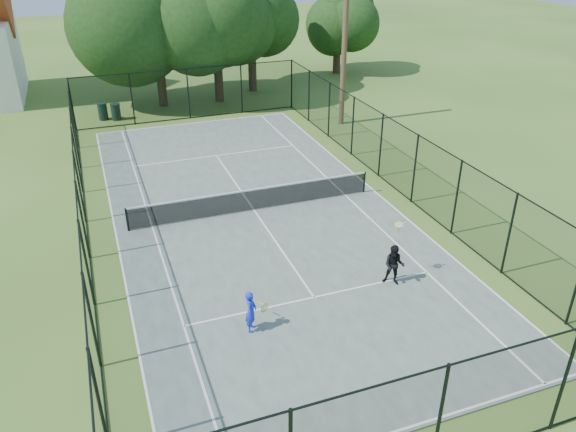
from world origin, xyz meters
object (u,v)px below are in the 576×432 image
object	(u,v)px
trash_bin_left	(103,111)
trash_bin_right	(116,112)
tennis_net	(254,199)
utility_pole	(344,48)
player_black	(394,265)
player_blue	(251,311)

from	to	relation	value
trash_bin_left	trash_bin_right	xyz separation A→B (m)	(0.72, -0.30, -0.02)
tennis_net	utility_pole	xyz separation A→B (m)	(8.10, 9.00, 3.78)
utility_pole	trash_bin_left	bearing A→B (deg)	156.86
utility_pole	player_black	distance (m)	16.86
utility_pole	player_black	xyz separation A→B (m)	(-5.40, -15.56, -3.59)
trash_bin_left	utility_pole	size ratio (longest dim) A/B	0.12
player_blue	tennis_net	bearing A→B (deg)	72.39
tennis_net	trash_bin_left	world-z (taller)	trash_bin_left
utility_pole	player_black	bearing A→B (deg)	-109.14
player_blue	player_black	xyz separation A→B (m)	(4.99, 0.66, 0.05)
trash_bin_right	player_blue	size ratio (longest dim) A/B	0.75
tennis_net	trash_bin_right	xyz separation A→B (m)	(-4.18, 14.26, -0.08)
tennis_net	player_black	xyz separation A→B (m)	(2.70, -6.56, 0.18)
trash_bin_left	player_blue	xyz separation A→B (m)	(2.61, -21.78, 0.20)
utility_pole	player_blue	distance (m)	19.60
trash_bin_right	utility_pole	bearing A→B (deg)	-23.20
trash_bin_left	player_black	size ratio (longest dim) A/B	0.50
trash_bin_right	tennis_net	bearing A→B (deg)	-73.67
player_blue	player_black	bearing A→B (deg)	7.55
tennis_net	trash_bin_right	bearing A→B (deg)	106.33
tennis_net	player_black	world-z (taller)	player_black
utility_pole	player_black	size ratio (longest dim) A/B	4.24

